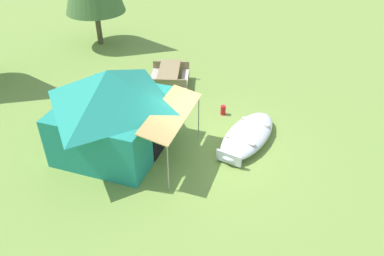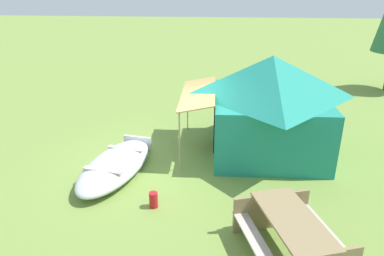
% 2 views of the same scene
% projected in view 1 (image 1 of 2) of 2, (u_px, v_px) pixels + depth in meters
% --- Properties ---
extents(ground_plane, '(80.00, 80.00, 0.00)m').
position_uv_depth(ground_plane, '(208.00, 148.00, 12.08)').
color(ground_plane, olive).
extents(beached_rowboat, '(3.15, 1.78, 0.46)m').
position_uv_depth(beached_rowboat, '(247.00, 135.00, 12.23)').
color(beached_rowboat, silver).
rests_on(beached_rowboat, ground_plane).
extents(canvas_cabin_tent, '(3.44, 4.00, 2.66)m').
position_uv_depth(canvas_cabin_tent, '(112.00, 109.00, 11.37)').
color(canvas_cabin_tent, '#208A79').
rests_on(canvas_cabin_tent, ground_plane).
extents(picnic_table, '(2.16, 1.96, 0.79)m').
position_uv_depth(picnic_table, '(169.00, 76.00, 15.12)').
color(picnic_table, '#8E7752').
rests_on(picnic_table, ground_plane).
extents(cooler_box, '(0.62, 0.51, 0.35)m').
position_uv_depth(cooler_box, '(154.00, 144.00, 11.96)').
color(cooler_box, '#B73221').
rests_on(cooler_box, ground_plane).
extents(fuel_can, '(0.25, 0.25, 0.34)m').
position_uv_depth(fuel_can, '(223.00, 110.00, 13.61)').
color(fuel_can, red).
rests_on(fuel_can, ground_plane).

